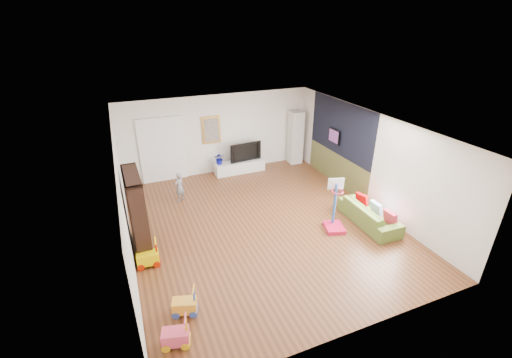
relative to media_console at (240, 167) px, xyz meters
name	(u,v)px	position (x,y,z in m)	size (l,w,h in m)	color
floor	(262,224)	(-0.61, -3.38, -0.21)	(6.50, 7.50, 0.00)	brown
ceiling	(263,125)	(-0.61, -3.38, 2.49)	(6.50, 7.50, 0.00)	white
wall_back	(218,134)	(-0.61, 0.37, 1.14)	(6.50, 0.00, 2.70)	silver
wall_front	(357,273)	(-0.61, -7.13, 1.14)	(6.50, 0.00, 2.70)	white
wall_left	(124,203)	(-3.86, -3.38, 1.14)	(0.00, 7.50, 2.70)	silver
wall_right	(368,159)	(2.64, -3.38, 1.14)	(0.00, 7.50, 2.70)	silver
navy_accent	(341,128)	(2.63, -1.98, 1.64)	(0.01, 3.20, 1.70)	black
olive_wainscot	(336,169)	(2.63, -1.98, 0.29)	(0.01, 3.20, 1.00)	brown
doorway	(163,151)	(-2.51, 0.33, 0.84)	(1.45, 0.06, 2.10)	white
painting_back	(211,130)	(-0.86, 0.33, 1.34)	(0.62, 0.06, 0.92)	gold
artwork_right	(334,136)	(2.56, -1.78, 1.34)	(0.04, 0.56, 0.46)	#7F3F8C
media_console	(240,167)	(0.00, 0.00, 0.00)	(1.76, 0.44, 0.41)	silver
tall_cabinet	(295,137)	(2.21, 0.08, 0.77)	(0.45, 0.45, 1.94)	silver
bookshelf	(137,213)	(-3.62, -3.22, 0.75)	(0.34, 1.31, 1.92)	black
sofa	(369,214)	(2.03, -4.41, 0.07)	(1.86, 0.73, 0.54)	#566E29
basketball_hoop	(336,206)	(1.02, -4.30, 0.48)	(0.47, 0.57, 1.36)	#C8153F
ride_on_yellow	(147,254)	(-3.56, -3.95, 0.10)	(0.47, 0.29, 0.62)	#F2D400
ride_on_orange	(184,301)	(-3.10, -5.60, 0.09)	(0.44, 0.27, 0.58)	gold
ride_on_pink	(175,332)	(-3.38, -6.22, 0.09)	(0.44, 0.27, 0.59)	#DE4462
child	(179,187)	(-2.34, -1.29, 0.25)	(0.33, 0.22, 0.90)	slate
tv	(244,151)	(0.21, 0.06, 0.54)	(1.15, 0.15, 0.66)	black
vase_plant	(220,158)	(-0.70, 0.03, 0.41)	(0.37, 0.32, 0.41)	#090C83
pillow_left	(390,218)	(2.21, -4.95, 0.22)	(0.10, 0.38, 0.38)	#AD233A
pillow_center	(376,208)	(2.20, -4.44, 0.22)	(0.10, 0.37, 0.37)	white
pillow_right	(362,199)	(2.17, -3.88, 0.22)	(0.09, 0.34, 0.34)	#B30104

